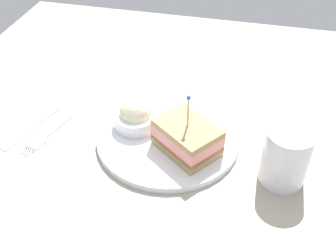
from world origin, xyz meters
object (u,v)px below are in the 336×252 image
plate (168,137)px  knife (28,131)px  coleslaw_bowl (136,116)px  fork (42,139)px  drink_glass (285,158)px  sandwich_half_center (187,138)px

plate → knife: plate is taller
coleslaw_bowl → fork: size_ratio=0.66×
plate → coleslaw_bowl: size_ratio=3.15×
coleslaw_bowl → drink_glass: 26.02cm
plate → drink_glass: (-4.63, -19.24, 3.73)cm
sandwich_half_center → fork: 25.48cm
sandwich_half_center → drink_glass: 15.53cm
drink_glass → knife: drink_glass is taller
drink_glass → fork: (-0.32, 40.55, -4.14)cm
drink_glass → fork: drink_glass is taller
drink_glass → sandwich_half_center: bearing=83.1°
drink_glass → fork: size_ratio=0.80×
plate → knife: 25.07cm
sandwich_half_center → knife: (-0.82, 28.64, -3.56)cm
plate → fork: 21.88cm
coleslaw_bowl → sandwich_half_center: bearing=-112.2°
plate → drink_glass: drink_glass is taller
coleslaw_bowl → knife: bearing=104.6°
drink_glass → knife: size_ratio=0.74×
fork → knife: same height
plate → knife: size_ratio=1.92×
drink_glass → fork: 40.76cm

